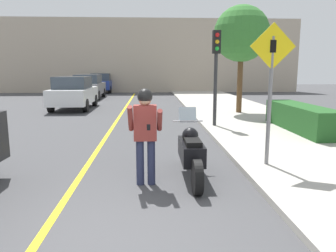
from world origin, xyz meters
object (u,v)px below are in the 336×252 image
crossing_sign (271,81)px  parked_car_white (74,93)px  person_biker (145,127)px  parked_car_blue (102,83)px  parked_car_grey (89,86)px  motorcycle (191,152)px  street_tree (242,34)px  traffic_light (216,60)px

crossing_sign → parked_car_white: crossing_sign is taller
person_biker → parked_car_blue: size_ratio=0.41×
parked_car_grey → person_biker: bearing=-76.4°
crossing_sign → parked_car_blue: bearing=106.2°
crossing_sign → parked_car_grey: 18.26m
motorcycle → parked_car_blue: size_ratio=0.55×
person_biker → parked_car_blue: (-4.23, 23.81, -0.20)m
motorcycle → parked_car_white: size_ratio=0.55×
motorcycle → parked_car_blue: (-5.09, 23.47, 0.36)m
person_biker → parked_car_grey: person_biker is taller
parked_car_grey → parked_car_blue: size_ratio=1.00×
person_biker → parked_car_white: bearing=108.7°
street_tree → parked_car_blue: street_tree is taller
traffic_light → street_tree: bearing=62.7°
traffic_light → parked_car_white: bearing=135.9°
parked_car_grey → crossing_sign: bearing=-68.3°
parked_car_white → street_tree: bearing=-17.8°
parked_car_grey → parked_car_white: bearing=-86.4°
crossing_sign → parked_car_grey: crossing_sign is taller
crossing_sign → traffic_light: (-0.17, 4.73, 0.55)m
traffic_light → parked_car_grey: bearing=118.3°
traffic_light → parked_car_white: size_ratio=0.76×
crossing_sign → parked_car_grey: size_ratio=0.67×
traffic_light → parked_car_blue: (-6.54, 18.32, -1.51)m
crossing_sign → parked_car_grey: bearing=111.7°
parked_car_white → parked_car_blue: bearing=91.6°
crossing_sign → street_tree: bearing=78.9°
traffic_light → parked_car_blue: traffic_light is taller
person_biker → parked_car_white: person_biker is taller
motorcycle → street_tree: (3.24, 8.59, 3.06)m
crossing_sign → street_tree: (1.61, 8.17, 1.74)m
parked_car_grey → motorcycle: bearing=-73.6°
person_biker → parked_car_blue: person_biker is taller
motorcycle → crossing_sign: (1.63, 0.42, 1.32)m
motorcycle → street_tree: size_ratio=0.50×
crossing_sign → street_tree: size_ratio=0.60×
person_biker → street_tree: size_ratio=0.37×
person_biker → traffic_light: traffic_light is taller
street_tree → person_biker: bearing=-114.6°
traffic_light → street_tree: size_ratio=0.69×
parked_car_blue → person_biker: bearing=-79.9°
parked_car_blue → motorcycle: bearing=-77.8°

